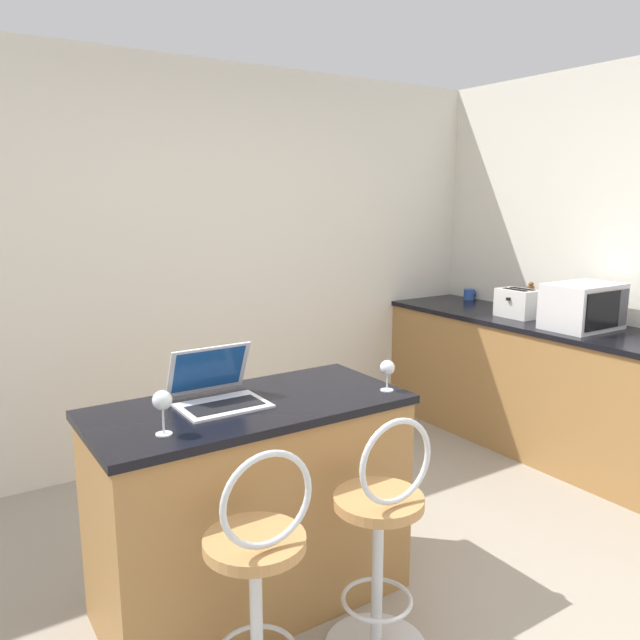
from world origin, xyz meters
name	(u,v)px	position (x,y,z in m)	size (l,w,h in m)	color
ground_plane	(422,633)	(0.00, 0.00, 0.00)	(20.00, 20.00, 0.00)	gray
wall_back	(196,264)	(0.00, 2.26, 1.30)	(12.00, 0.06, 2.60)	silver
breakfast_bar	(252,504)	(-0.47, 0.56, 0.45)	(1.31, 0.62, 0.91)	#9E703D
counter_right	(558,390)	(2.00, 0.86, 0.45)	(0.68, 2.76, 0.91)	#9E703D
bar_stool_near	(258,593)	(-0.73, 0.01, 0.45)	(0.40, 0.40, 0.98)	silver
bar_stool_far	(381,546)	(-0.21, 0.01, 0.45)	(0.40, 0.40, 0.98)	silver
laptop	(217,389)	(-0.58, 0.64, 0.97)	(0.35, 0.32, 0.23)	silver
microwave	(583,306)	(1.99, 0.72, 1.05)	(0.48, 0.34, 0.29)	silver
toaster	(518,303)	(1.96, 1.21, 1.01)	(0.21, 0.28, 0.20)	silver
wine_glass_tall	(162,402)	(-0.89, 0.42, 1.03)	(0.07, 0.07, 0.16)	silver
pepper_mill	(530,297)	(2.25, 1.34, 1.01)	(0.05, 0.05, 0.22)	brown
mug_blue	(469,294)	(2.25, 1.94, 0.95)	(0.10, 0.08, 0.09)	#2D51AD
wine_glass_short	(387,369)	(0.10, 0.38, 1.01)	(0.07, 0.07, 0.14)	silver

